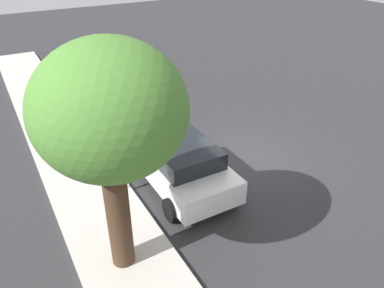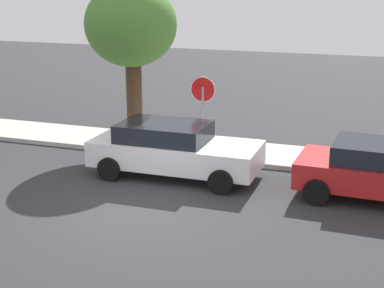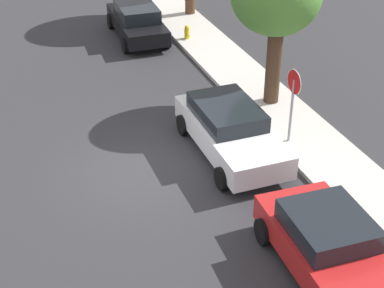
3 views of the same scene
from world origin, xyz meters
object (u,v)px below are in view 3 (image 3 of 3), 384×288
at_px(stop_sign, 293,94).
at_px(fire_hydrant, 187,33).
at_px(parked_car_black, 137,21).
at_px(parked_car_red, 328,244).
at_px(parked_car_white, 230,129).

bearing_deg(stop_sign, fire_hydrant, 179.78).
xyz_separation_m(parked_car_black, fire_hydrant, (1.16, 1.83, -0.39)).
relative_size(parked_car_red, parked_car_black, 0.88).
bearing_deg(stop_sign, parked_car_white, -97.51).
bearing_deg(fire_hydrant, stop_sign, -0.22).
relative_size(parked_car_black, fire_hydrant, 6.29).
height_order(stop_sign, parked_car_white, stop_sign).
bearing_deg(fire_hydrant, parked_car_white, -12.15).
xyz_separation_m(stop_sign, parked_car_black, (-10.12, -1.80, -0.93)).
distance_m(stop_sign, parked_car_black, 10.32).
xyz_separation_m(stop_sign, parked_car_red, (5.06, -1.83, -0.95)).
bearing_deg(parked_car_white, stop_sign, 82.49).
xyz_separation_m(parked_car_white, parked_car_red, (5.30, 0.01, -0.03)).
bearing_deg(parked_car_white, parked_car_black, 179.74).
bearing_deg(fire_hydrant, parked_car_red, -7.57).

